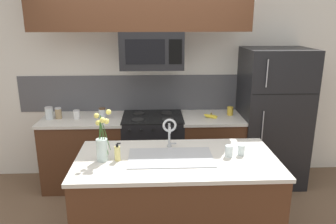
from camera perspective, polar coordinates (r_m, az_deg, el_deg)
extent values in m
plane|color=brown|center=(3.73, -2.48, -18.64)|extent=(10.00, 10.00, 0.00)
cube|color=silver|center=(4.43, 1.16, 5.43)|extent=(5.20, 0.10, 2.60)
cube|color=#4C4C51|center=(4.39, -2.72, 3.33)|extent=(3.51, 0.01, 0.48)
cube|color=#4C2B19|center=(4.40, -14.22, -6.93)|extent=(1.00, 0.62, 0.88)
cube|color=beige|center=(4.24, -14.65, -1.27)|extent=(1.03, 0.65, 0.03)
cube|color=#4C2B19|center=(4.37, 7.45, -6.70)|extent=(0.75, 0.62, 0.88)
cube|color=beige|center=(4.21, 7.68, -0.99)|extent=(0.78, 0.65, 0.03)
cube|color=black|center=(4.30, -2.60, -6.72)|extent=(0.76, 0.62, 0.91)
cube|color=black|center=(4.14, -2.68, -0.83)|extent=(0.76, 0.62, 0.01)
cylinder|color=black|center=(4.01, -5.29, -1.30)|extent=(0.15, 0.15, 0.01)
cylinder|color=black|center=(4.01, -0.07, -1.23)|extent=(0.15, 0.15, 0.01)
cylinder|color=black|center=(4.27, -5.13, -0.20)|extent=(0.15, 0.15, 0.01)
cylinder|color=black|center=(4.27, -0.24, -0.13)|extent=(0.15, 0.15, 0.01)
cylinder|color=black|center=(3.86, -6.73, -3.23)|extent=(0.03, 0.02, 0.03)
cylinder|color=black|center=(3.86, -4.70, -3.21)|extent=(0.03, 0.02, 0.03)
cylinder|color=black|center=(3.85, -2.66, -3.19)|extent=(0.03, 0.02, 0.03)
cylinder|color=black|center=(3.85, -0.63, -3.16)|extent=(0.03, 0.02, 0.03)
cylinder|color=black|center=(3.86, 1.41, -3.13)|extent=(0.03, 0.02, 0.03)
cube|color=black|center=(3.96, -2.84, 10.71)|extent=(0.74, 0.40, 0.44)
cube|color=black|center=(3.76, -4.00, 10.39)|extent=(0.45, 0.00, 0.28)
cube|color=black|center=(3.76, 1.31, 10.44)|extent=(0.15, 0.00, 0.28)
cube|color=#4C2B19|center=(3.91, -4.84, 18.21)|extent=(2.51, 0.34, 0.60)
cube|color=black|center=(4.44, 17.62, -0.87)|extent=(0.81, 0.72, 1.77)
cube|color=black|center=(4.02, 19.82, 2.92)|extent=(0.78, 0.00, 0.01)
cylinder|color=#99999E|center=(3.87, 16.90, 6.44)|extent=(0.01, 0.01, 0.32)
cylinder|color=#99999E|center=(4.07, 16.00, -4.39)|extent=(0.01, 0.01, 0.67)
cylinder|color=silver|center=(4.30, -19.99, -0.28)|extent=(0.10, 0.10, 0.14)
cylinder|color=#B2B2B7|center=(4.28, -20.09, 0.70)|extent=(0.09, 0.09, 0.02)
cylinder|color=#997F5B|center=(4.30, -18.54, -0.26)|extent=(0.08, 0.08, 0.12)
cylinder|color=#B2B2B7|center=(4.28, -18.63, 0.62)|extent=(0.08, 0.08, 0.01)
cylinder|color=silver|center=(4.23, -15.63, -0.46)|extent=(0.08, 0.08, 0.10)
cylinder|color=#B2B2B7|center=(4.21, -15.69, 0.26)|extent=(0.08, 0.08, 0.01)
cylinder|color=silver|center=(4.15, -11.36, -0.30)|extent=(0.09, 0.09, 0.12)
cylinder|color=#4C331E|center=(4.14, -11.41, 0.58)|extent=(0.09, 0.09, 0.01)
ellipsoid|color=yellow|center=(4.13, 7.41, -0.76)|extent=(0.17, 0.10, 0.07)
ellipsoid|color=yellow|center=(4.15, 7.45, -0.69)|extent=(0.18, 0.06, 0.06)
ellipsoid|color=yellow|center=(4.13, 7.56, -0.75)|extent=(0.18, 0.05, 0.06)
ellipsoid|color=yellow|center=(4.15, 7.61, -0.69)|extent=(0.17, 0.10, 0.07)
cylinder|color=brown|center=(4.13, 7.52, -0.34)|extent=(0.02, 0.02, 0.03)
cylinder|color=gold|center=(4.29, 10.77, 0.18)|extent=(0.08, 0.08, 0.11)
cube|color=#4C2B19|center=(3.20, 1.43, -15.71)|extent=(1.78, 0.88, 0.88)
cube|color=beige|center=(2.98, 1.50, -8.28)|extent=(1.81, 0.91, 0.03)
cube|color=#ADAFB5|center=(2.97, 0.46, -7.92)|extent=(0.76, 0.44, 0.01)
cube|color=#ADAFB5|center=(3.00, -2.92, -9.35)|extent=(0.30, 0.33, 0.15)
cube|color=#ADAFB5|center=(3.02, 3.81, -9.21)|extent=(0.30, 0.33, 0.15)
cylinder|color=#B7BABF|center=(3.21, 0.21, -5.92)|extent=(0.04, 0.04, 0.02)
cylinder|color=#B7BABF|center=(3.17, 0.21, -3.91)|extent=(0.02, 0.02, 0.22)
torus|color=#B7BABF|center=(3.08, 0.27, -2.34)|extent=(0.13, 0.02, 0.13)
cylinder|color=#B7BABF|center=(3.03, 0.32, -3.21)|extent=(0.02, 0.02, 0.06)
cube|color=#B7BABF|center=(3.20, 0.84, -5.50)|extent=(0.07, 0.01, 0.01)
cylinder|color=#DBCC75|center=(2.93, -8.80, -7.17)|extent=(0.05, 0.05, 0.13)
cylinder|color=black|center=(2.90, -8.87, -5.77)|extent=(0.02, 0.02, 0.02)
cube|color=black|center=(2.90, -8.57, -5.44)|extent=(0.03, 0.01, 0.01)
cylinder|color=silver|center=(3.03, 10.56, -6.71)|extent=(0.07, 0.07, 0.10)
cylinder|color=silver|center=(3.09, 12.65, -6.48)|extent=(0.06, 0.06, 0.10)
cylinder|color=silver|center=(2.94, -11.40, -6.48)|extent=(0.10, 0.10, 0.20)
cylinder|color=silver|center=(2.97, -11.33, -7.62)|extent=(0.09, 0.09, 0.06)
cylinder|color=#386B2D|center=(2.92, -11.71, -4.56)|extent=(0.03, 0.03, 0.28)
sphere|color=#EFE066|center=(2.89, -12.08, -1.87)|extent=(0.05, 0.05, 0.05)
cylinder|color=#386B2D|center=(2.90, -11.85, -3.97)|extent=(0.04, 0.02, 0.35)
sphere|color=#EFE066|center=(2.85, -12.35, -0.63)|extent=(0.05, 0.05, 0.05)
cylinder|color=#386B2D|center=(2.92, -10.84, -3.63)|extent=(0.07, 0.08, 0.35)
sphere|color=#EFE066|center=(2.90, -10.32, 0.01)|extent=(0.05, 0.05, 0.05)
cylinder|color=#386B2D|center=(2.89, -11.02, -4.46)|extent=(0.06, 0.02, 0.30)
sphere|color=#EFE066|center=(2.83, -10.67, -1.59)|extent=(0.05, 0.05, 0.05)
cylinder|color=#386B2D|center=(2.90, -11.35, -4.36)|extent=(0.02, 0.01, 0.31)
sphere|color=#EFE066|center=(2.84, -11.34, -1.40)|extent=(0.05, 0.05, 0.05)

